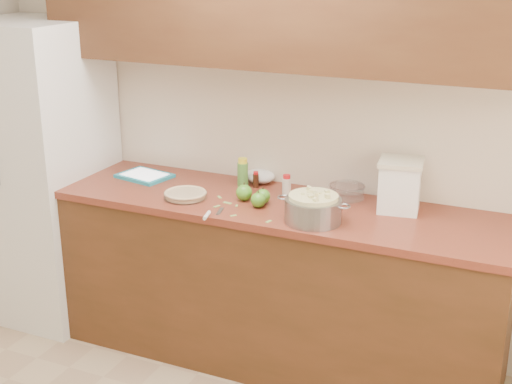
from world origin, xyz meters
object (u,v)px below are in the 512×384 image
at_px(pie, 185,195).
at_px(flour_canister, 400,185).
at_px(tablet, 145,176).
at_px(colander, 313,209).

bearing_deg(pie, flour_canister, 14.79).
height_order(flour_canister, tablet, flour_canister).
bearing_deg(tablet, flour_canister, 14.24).
bearing_deg(pie, tablet, 151.22).
xyz_separation_m(flour_canister, tablet, (-1.47, -0.07, -0.12)).
distance_m(flour_canister, tablet, 1.48).
relative_size(pie, tablet, 0.72).
distance_m(pie, colander, 0.74).
relative_size(pie, colander, 0.63).
bearing_deg(colander, flour_canister, 44.10).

